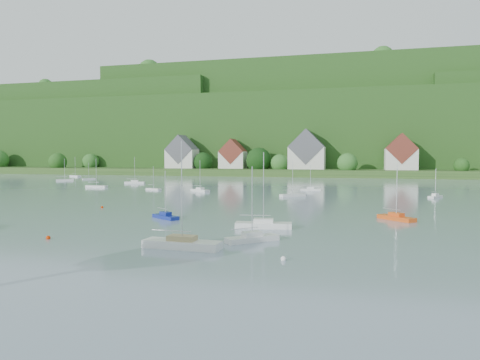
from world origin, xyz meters
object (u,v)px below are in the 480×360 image
object	(u,v)px
near_sailboat_5	(396,217)
near_sailboat_3	(252,238)
near_sailboat_1	(166,216)
near_sailboat_4	(263,224)
near_sailboat_2	(182,243)

from	to	relation	value
near_sailboat_5	near_sailboat_3	bearing A→B (deg)	-81.63
near_sailboat_3	near_sailboat_1	bearing A→B (deg)	95.99
near_sailboat_4	near_sailboat_5	bearing A→B (deg)	25.86
near_sailboat_1	near_sailboat_4	world-z (taller)	near_sailboat_4
near_sailboat_1	near_sailboat_2	bearing A→B (deg)	-26.77
near_sailboat_4	near_sailboat_1	bearing A→B (deg)	154.86
near_sailboat_1	near_sailboat_5	bearing A→B (deg)	46.81
near_sailboat_1	near_sailboat_2	xyz separation A→B (m)	(10.10, -18.71, 0.11)
near_sailboat_4	near_sailboat_5	world-z (taller)	near_sailboat_4
near_sailboat_4	near_sailboat_5	xyz separation A→B (m)	(16.79, 11.43, -0.05)
near_sailboat_1	near_sailboat_4	bearing A→B (deg)	18.12
near_sailboat_3	near_sailboat_4	world-z (taller)	near_sailboat_4
near_sailboat_2	near_sailboat_3	distance (m)	7.76
near_sailboat_1	near_sailboat_5	world-z (taller)	near_sailboat_5
near_sailboat_1	near_sailboat_5	distance (m)	32.87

